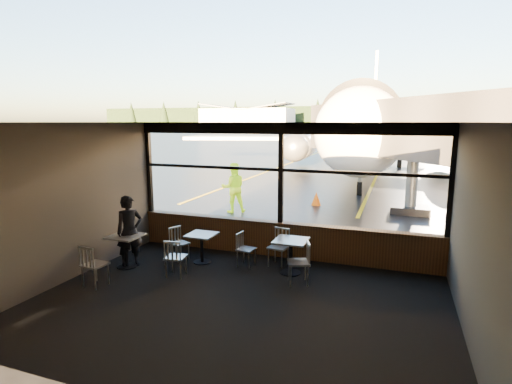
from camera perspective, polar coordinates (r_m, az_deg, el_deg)
The scene contains 32 objects.
ground_plane at distance 129.80m, azimuth 18.68°, elevation 7.93°, with size 520.00×520.00×0.00m, color black.
carpet_floor at distance 8.08m, azimuth -2.78°, elevation -15.66°, with size 8.00×6.00×0.01m, color black.
ceiling at distance 7.28m, azimuth -3.01°, elevation 9.93°, with size 8.00×6.00×0.04m, color #38332D.
wall_left at distance 9.73m, azimuth -25.20°, elevation -1.37°, with size 0.04×6.00×3.50m, color #4D463E.
wall_right at distance 7.05m, azimuth 28.90°, elevation -5.72°, with size 0.04×6.00×3.50m, color #4D463E.
wall_back at distance 4.98m, azimuth -16.52°, elevation -11.08°, with size 8.00×0.04×3.50m, color #4D463E.
window_sill at distance 10.57m, azimuth 3.48°, elevation -6.84°, with size 8.00×0.28×0.90m, color #533219.
window_header at distance 10.12m, azimuth 3.65°, elevation 9.09°, with size 8.00×0.18×0.30m, color black.
mullion_left at distance 11.91m, azimuth -15.02°, elevation 3.35°, with size 0.12×0.12×2.60m, color black.
mullion_centre at distance 10.20m, azimuth 3.58°, elevation 2.61°, with size 0.12×0.12×2.60m, color black.
mullion_right at distance 9.87m, azimuth 26.18°, elevation 1.36°, with size 0.12×0.12×2.60m, color black.
window_transom at distance 10.19m, azimuth 3.59°, elevation 3.17°, with size 8.00×0.10×0.08m, color black.
airliner at distance 32.11m, azimuth 16.14°, elevation 13.37°, with size 30.62×36.74×11.23m, color white, non-canonical shape.
jet_bridge at distance 15.29m, azimuth 22.71°, elevation 4.66°, with size 8.59×10.50×4.58m, color #28282A, non-canonical shape.
cafe_table_near at distance 9.45m, azimuth 4.98°, elevation -9.19°, with size 0.74×0.74×0.82m, color #ABA59D, non-canonical shape.
cafe_table_mid at distance 10.21m, azimuth -7.74°, elevation -7.97°, with size 0.68×0.68×0.75m, color gray, non-canonical shape.
cafe_table_left at distance 10.30m, azimuth -18.05°, elevation -8.06°, with size 0.73×0.73×0.80m, color gray, non-canonical shape.
chair_near_e at distance 8.88m, azimuth 6.10°, elevation -10.02°, with size 0.52×0.52×0.96m, color #AAA59A, non-canonical shape.
chair_near_w at distance 9.88m, azimuth -1.40°, elevation -8.22°, with size 0.46×0.46×0.84m, color #AFAA9E, non-canonical shape.
chair_near_n at distance 9.89m, azimuth 3.23°, elevation -7.93°, with size 0.51×0.51×0.93m, color beige, non-canonical shape.
chair_mid_s at distance 9.40m, azimuth -11.36°, elevation -9.17°, with size 0.49×0.49×0.90m, color beige, non-canonical shape.
chair_mid_w at distance 10.50m, azimuth -10.88°, elevation -7.26°, with size 0.46×0.46×0.85m, color beige, non-canonical shape.
chair_left_s at distance 9.37m, azimuth -22.02°, elevation -9.66°, with size 0.51×0.51×0.94m, color #AAA499, non-canonical shape.
passenger at distance 10.23m, azimuth -17.60°, elevation -5.38°, with size 0.64×0.42×1.75m, color black.
ground_crew at distance 15.59m, azimuth -3.25°, elevation 0.62°, with size 0.95×0.74×1.94m, color #BFF219.
cone_nose at distance 17.17m, azimuth 8.59°, elevation -0.93°, with size 0.41×0.41×0.57m, color #FD5808.
hangar_left at distance 203.22m, azimuth -1.28°, elevation 10.55°, with size 45.00×18.00×11.00m, color silver, non-canonical shape.
hangar_mid at distance 194.75m, azimuth 19.21°, elevation 9.89°, with size 38.00×15.00×10.00m, color silver, non-canonical shape.
fuel_tank_a at distance 194.51m, azimuth 10.18°, elevation 9.69°, with size 8.00×8.00×6.00m, color silver.
fuel_tank_b at distance 193.07m, azimuth 13.14°, elevation 9.59°, with size 8.00×8.00×6.00m, color silver.
fuel_tank_c at distance 192.15m, azimuth 16.14°, elevation 9.46°, with size 8.00×8.00×6.00m, color silver.
treeline at distance 219.75m, azimuth 19.32°, elevation 10.09°, with size 360.00×3.00×12.00m, color black.
Camera 1 is at (2.81, -9.72, 3.51)m, focal length 28.00 mm.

